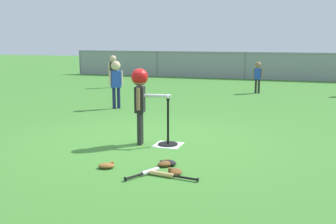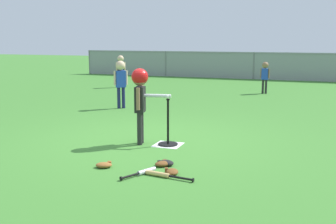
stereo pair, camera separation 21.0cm
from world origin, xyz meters
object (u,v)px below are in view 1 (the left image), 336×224
Objects in this scene: batter_child at (140,91)px; glove_near_bats at (165,164)px; fielder_near_right at (258,73)px; glove_by_plate at (176,172)px; glove_tossed_aside at (169,163)px; spare_bat_silver at (147,172)px; glove_outfield_drop at (107,166)px; baseball_on_tee at (168,97)px; fielder_deep_center at (116,78)px; fielder_deep_left at (113,67)px; spare_bat_wood at (167,175)px; batting_tee at (168,137)px.

glove_near_bats is at bearing -52.48° from batter_child.
fielder_near_right is 3.78× the size of glove_by_plate.
fielder_near_right is at bearing 87.96° from glove_tossed_aside.
spare_bat_silver is (0.66, -1.42, -0.86)m from batter_child.
spare_bat_silver is 2.02× the size of glove_outfield_drop.
baseball_on_tee reaches higher than glove_near_bats.
batter_child is 3.63m from fielder_deep_center.
glove_tossed_aside is at bearing -92.04° from fielder_near_right.
fielder_deep_left reaches higher than glove_by_plate.
spare_bat_wood is (0.93, -1.43, -0.86)m from batter_child.
glove_outfield_drop is (-0.61, 0.08, 0.01)m from spare_bat_silver.
spare_bat_wood is 0.50m from glove_tossed_aside.
batting_tee is at bearing 11.71° from batter_child.
baseball_on_tee is at bearing 106.65° from glove_near_bats.
glove_by_plate is 0.40m from glove_tossed_aside.
glove_tossed_aside is (-0.13, 0.48, 0.01)m from spare_bat_wood.
batter_child is (-0.45, -0.09, 0.76)m from batting_tee.
fielder_deep_center is (-3.00, -4.06, 0.12)m from fielder_near_right.
baseball_on_tee is at bearing 11.71° from batter_child.
batter_child is 1.53m from glove_near_bats.
fielder_near_right is 8.61m from spare_bat_wood.
fielder_deep_center reaches higher than glove_outfield_drop.
fielder_deep_center is at bearing 123.22° from glove_near_bats.
fielder_deep_center is at bearing 119.66° from spare_bat_silver.
glove_outfield_drop is (3.98, -8.45, -0.69)m from fielder_deep_left.
batting_tee is 1.45× the size of spare_bat_silver.
baseball_on_tee is 1.68m from glove_by_plate.
glove_near_bats is (-0.32, -8.16, -0.61)m from fielder_near_right.
fielder_near_right is at bearing 84.75° from baseball_on_tee.
batting_tee is 1.49m from glove_outfield_drop.
batting_tee is at bearing 112.12° from glove_by_plate.
fielder_deep_center is 4.95m from glove_near_bats.
spare_bat_silver is 2.01× the size of glove_by_plate.
spare_bat_silver is 1.97× the size of glove_near_bats.
spare_bat_wood is at bearing -56.94° from batter_child.
glove_by_plate is at bearing 20.53° from spare_bat_silver.
fielder_near_right is at bearing 88.93° from spare_bat_wood.
baseball_on_tee reaches higher than glove_by_plate.
glove_by_plate is 0.37m from glove_near_bats.
batter_child is at bearing 127.96° from glove_by_plate.
glove_near_bats is at bearing -92.24° from fielder_near_right.
spare_bat_silver is 0.49m from glove_tossed_aside.
batting_tee is at bearing 106.65° from glove_near_bats.
fielder_deep_center is at bearing 128.15° from baseball_on_tee.
fielder_deep_left is at bearing 120.08° from glove_near_bats.
baseball_on_tee is at bearing 98.09° from spare_bat_silver.
fielder_near_right is 8.13m from glove_tossed_aside.
spare_bat_silver is at bearing -81.91° from batting_tee.
fielder_deep_center reaches higher than glove_near_bats.
batter_child reaches higher than baseball_on_tee.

